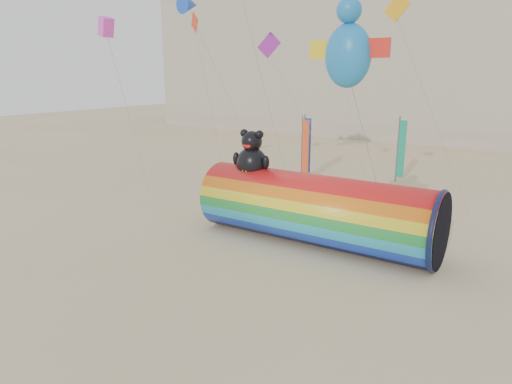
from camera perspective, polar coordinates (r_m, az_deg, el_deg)
The scene contains 6 objects.
ground at distance 23.79m, azimuth -3.01°, elevation -6.20°, with size 160.00×160.00×0.00m, color #CCB58C.
hotel_building at distance 68.63m, azimuth 12.26°, elevation 15.93°, with size 60.40×15.40×20.60m.
windsock_assembly at distance 23.23m, azimuth 7.38°, elevation -1.95°, with size 12.23×3.73×5.64m.
kite_handler at distance 23.89m, azimuth 11.82°, elevation -4.44°, with size 0.56×0.37×1.55m, color #555A5D.
fabric_bundle at distance 23.38m, azimuth 10.66°, elevation -6.38°, with size 2.62×1.35×0.41m.
festival_banners at distance 37.25m, azimuth 10.05°, elevation 5.47°, with size 7.60×3.98×5.20m.
Camera 1 is at (13.24, -17.84, 8.49)m, focal length 32.00 mm.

